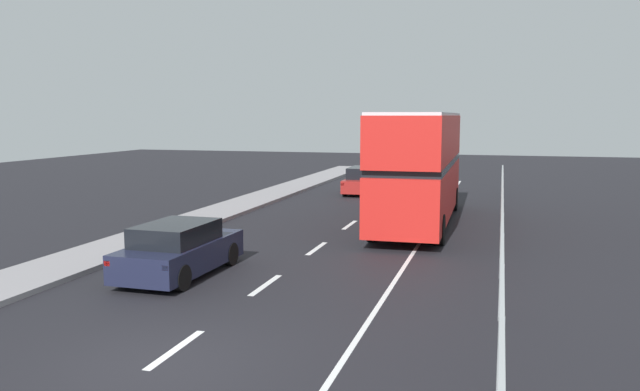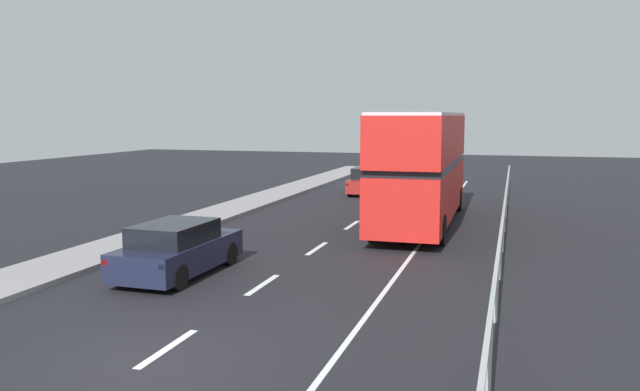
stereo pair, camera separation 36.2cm
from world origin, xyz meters
The scene contains 6 objects.
ground_plane centered at (0.00, 0.00, -0.05)m, with size 74.52×120.00×0.10m, color black.
lane_paint_markings centered at (1.90, 8.37, 0.00)m, with size 3.14×46.00×0.01m.
bridge_side_railing centered at (5.58, 9.00, 0.98)m, with size 0.10×42.00×1.22m.
double_decker_bus_red centered at (2.50, 15.00, 2.28)m, with size 2.63×10.89×4.25m.
hatchback_car_near centered at (-2.49, 5.31, 0.68)m, with size 1.83×4.17×1.41m.
sedan_car_ahead centered at (-1.53, 23.96, 0.68)m, with size 1.83×4.33×1.42m.
Camera 1 is at (5.49, -9.28, 4.15)m, focal length 35.72 mm.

